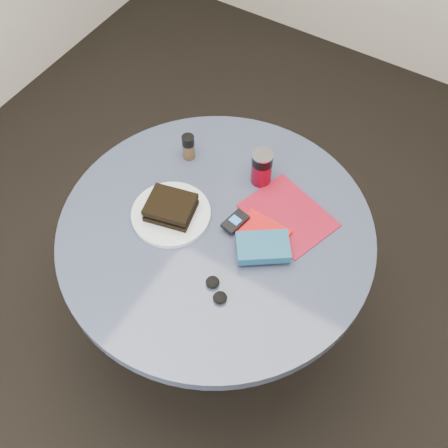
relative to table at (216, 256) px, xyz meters
The scene contains 11 objects.
ground 0.59m from the table, ahead, with size 4.00×4.00×0.00m, color black.
table is the anchor object (origin of this frame).
plate 0.23m from the table, 168.53° to the right, with size 0.25×0.25×0.02m, color white.
sandwich 0.25m from the table, 169.07° to the right, with size 0.17×0.15×0.05m.
soda_can 0.34m from the table, 84.76° to the left, with size 0.08×0.08×0.13m.
pepper_grinder 0.38m from the table, 138.89° to the left, with size 0.05×0.05×0.10m.
magazine 0.29m from the table, 44.30° to the left, with size 0.27×0.20×0.00m, color maroon.
red_book 0.23m from the table, 25.28° to the left, with size 0.15×0.10×0.01m, color #B50E0F.
novel 0.26m from the table, ahead, with size 0.16×0.10×0.03m, color navy.
mp3_player 0.20m from the table, 42.45° to the left, with size 0.06×0.09×0.02m.
headphones 0.28m from the table, 57.61° to the right, with size 0.10×0.09×0.02m.
Camera 1 is at (0.54, -0.83, 2.20)m, focal length 45.00 mm.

